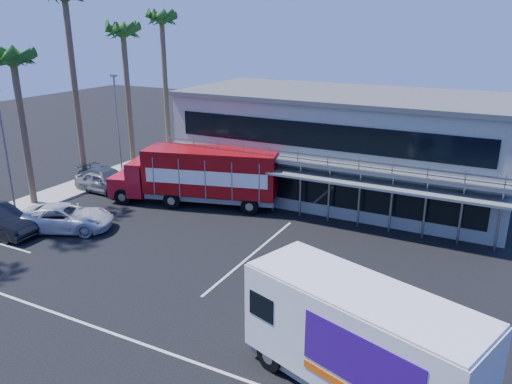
% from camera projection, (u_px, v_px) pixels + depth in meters
% --- Properties ---
extents(ground, '(120.00, 120.00, 0.00)m').
position_uv_depth(ground, '(190.00, 269.00, 25.13)').
color(ground, black).
rests_on(ground, ground).
extents(building, '(22.40, 12.00, 7.30)m').
position_uv_depth(building, '(344.00, 144.00, 35.22)').
color(building, gray).
rests_on(building, ground).
extents(curb_strip, '(3.00, 32.00, 0.16)m').
position_uv_depth(curb_strip, '(68.00, 191.00, 36.69)').
color(curb_strip, '#A5A399').
rests_on(curb_strip, ground).
extents(palm_c, '(2.80, 2.80, 10.75)m').
position_uv_depth(palm_c, '(14.00, 66.00, 31.20)').
color(palm_c, brown).
rests_on(palm_c, ground).
extents(palm_d, '(2.80, 2.80, 14.75)m').
position_uv_depth(palm_d, '(66.00, 8.00, 34.39)').
color(palm_d, brown).
rests_on(palm_d, ground).
extents(palm_e, '(2.80, 2.80, 12.25)m').
position_uv_depth(palm_e, '(124.00, 40.00, 39.09)').
color(palm_e, brown).
rests_on(palm_e, ground).
extents(palm_f, '(2.80, 2.80, 13.25)m').
position_uv_depth(palm_f, '(162.00, 27.00, 43.61)').
color(palm_f, brown).
rests_on(palm_f, ground).
extents(light_pole_near, '(0.50, 0.25, 8.09)m').
position_uv_depth(light_pole_near, '(5.00, 148.00, 30.72)').
color(light_pole_near, gray).
rests_on(light_pole_near, ground).
extents(light_pole_far, '(0.50, 0.25, 8.09)m').
position_uv_depth(light_pole_far, '(118.00, 121.00, 39.13)').
color(light_pole_far, gray).
rests_on(light_pole_far, ground).
extents(red_truck, '(11.82, 5.58, 3.88)m').
position_uv_depth(red_truck, '(200.00, 174.00, 33.50)').
color(red_truck, '#B00E1B').
rests_on(red_truck, ground).
extents(white_van, '(8.39, 5.09, 3.88)m').
position_uv_depth(white_van, '(359.00, 340.00, 16.07)').
color(white_van, white).
rests_on(white_van, ground).
extents(parked_car_c, '(6.21, 4.74, 1.57)m').
position_uv_depth(parked_car_c, '(65.00, 218.00, 29.69)').
color(parked_car_c, silver).
rests_on(parked_car_c, ground).
extents(parked_car_d, '(5.99, 3.42, 1.64)m').
position_uv_depth(parked_car_d, '(108.00, 180.00, 36.71)').
color(parked_car_d, '#333B44').
rests_on(parked_car_d, ground).
extents(parked_car_e, '(4.66, 1.96, 1.57)m').
position_uv_depth(parked_car_e, '(104.00, 182.00, 36.38)').
color(parked_car_e, gray).
rests_on(parked_car_e, ground).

